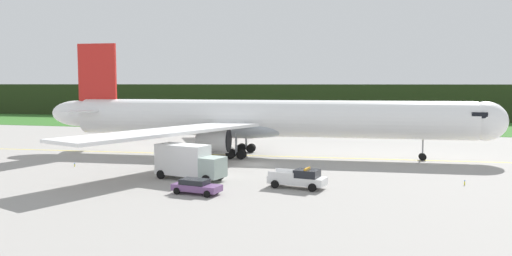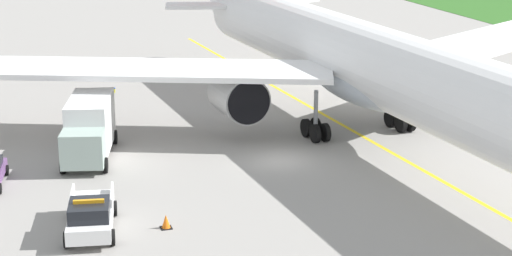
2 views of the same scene
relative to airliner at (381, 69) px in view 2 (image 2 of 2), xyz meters
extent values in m
plane|color=gray|center=(0.96, -6.91, -4.89)|extent=(320.00, 320.00, 0.00)
cube|color=yellow|center=(0.99, 0.07, -4.89)|extent=(82.81, 5.80, 0.01)
cylinder|color=white|center=(0.99, 0.07, 0.15)|extent=(52.06, 8.25, 4.83)
ellipsoid|color=white|center=(-26.33, -1.75, 0.51)|extent=(7.95, 4.12, 3.62)
ellipsoid|color=#A6AFB9|center=(-1.60, -0.11, -1.18)|extent=(12.99, 5.90, 2.65)
cube|color=white|center=(-8.65, 13.40, -0.45)|extent=(17.67, 25.49, 0.35)
cylinder|color=#A1A1A1|center=(-4.80, 7.49, -1.99)|extent=(3.80, 3.23, 2.99)
cylinder|color=black|center=(-2.95, 7.62, -1.99)|extent=(0.30, 2.76, 2.75)
cube|color=white|center=(-6.80, -14.43, -0.45)|extent=(14.89, 26.27, 0.35)
cylinder|color=#A1A1A1|center=(-3.76, -8.06, -1.99)|extent=(3.80, 3.23, 2.99)
cylinder|color=black|center=(-1.91, -7.94, -1.99)|extent=(0.30, 2.76, 2.75)
cube|color=white|center=(-23.94, 1.96, 1.00)|extent=(4.98, 7.21, 0.28)
cube|color=white|center=(-23.47, -5.11, 1.00)|extent=(4.24, 7.14, 0.28)
cylinder|color=gray|center=(-2.80, 2.96, -2.98)|extent=(0.28, 0.28, 2.63)
cylinder|color=black|center=(-2.08, 2.66, -4.29)|extent=(1.22, 0.38, 1.20)
cylinder|color=black|center=(-2.13, 3.35, -4.29)|extent=(1.22, 0.38, 1.20)
cylinder|color=black|center=(-3.48, 2.56, -4.29)|extent=(1.22, 0.38, 1.20)
cylinder|color=black|center=(-3.53, 3.26, -4.29)|extent=(1.22, 0.38, 1.20)
cylinder|color=gray|center=(-2.39, -3.30, -2.98)|extent=(0.28, 0.28, 2.63)
cylinder|color=black|center=(-1.71, -2.91, -4.29)|extent=(1.22, 0.38, 1.20)
cylinder|color=black|center=(-1.67, -3.61, -4.29)|extent=(1.22, 0.38, 1.20)
cylinder|color=black|center=(-3.11, -3.00, -4.29)|extent=(1.22, 0.38, 1.20)
cylinder|color=black|center=(-3.06, -3.70, -4.29)|extent=(1.22, 0.38, 1.20)
cube|color=white|center=(8.21, -18.96, -4.16)|extent=(5.56, 2.91, 0.70)
cube|color=black|center=(9.15, -19.12, -3.46)|extent=(2.41, 2.20, 0.70)
cube|color=white|center=(7.13, -17.79, -3.59)|extent=(2.52, 0.54, 0.45)
cube|color=white|center=(6.80, -19.68, -3.59)|extent=(2.52, 0.54, 0.45)
cube|color=orange|center=(9.15, -19.12, -3.03)|extent=(0.44, 1.42, 0.16)
cylinder|color=black|center=(10.16, -18.26, -4.51)|extent=(0.79, 0.37, 0.76)
cylinder|color=black|center=(9.80, -20.28, -4.51)|extent=(0.79, 0.37, 0.76)
cylinder|color=black|center=(6.62, -17.63, -4.51)|extent=(0.79, 0.37, 0.76)
cylinder|color=black|center=(6.26, -19.65, -4.51)|extent=(0.79, 0.37, 0.76)
cube|color=#A3B9AF|center=(-0.24, -18.33, -3.44)|extent=(2.43, 2.79, 2.00)
cube|color=white|center=(-3.77, -17.44, -2.92)|extent=(5.81, 3.65, 3.05)
cylinder|color=#99999E|center=(-2.73, -17.70, -4.53)|extent=(0.77, 0.29, 1.04)
cylinder|color=#99999E|center=(-4.81, -17.17, -4.53)|extent=(0.77, 0.29, 1.04)
cylinder|color=black|center=(0.05, -17.17, -4.44)|extent=(0.94, 0.47, 0.90)
cylinder|color=black|center=(-0.53, -19.49, -4.44)|extent=(0.94, 0.47, 0.90)
cylinder|color=black|center=(-5.30, -15.81, -4.44)|extent=(0.94, 0.47, 0.90)
cylinder|color=black|center=(-5.89, -18.14, -4.44)|extent=(0.94, 0.47, 0.90)
cylinder|color=black|center=(-1.21, -22.55, -4.59)|extent=(0.62, 0.27, 0.60)
cube|color=black|center=(9.00, -15.52, -4.88)|extent=(0.54, 0.54, 0.03)
cone|color=orange|center=(9.00, -15.52, -4.54)|extent=(0.42, 0.42, 0.65)
cylinder|color=yellow|center=(-18.81, -13.80, -4.73)|extent=(0.10, 0.10, 0.32)
sphere|color=blue|center=(-18.81, -13.80, -4.52)|extent=(0.12, 0.12, 0.12)
camera|label=1|loc=(15.85, -63.82, 4.74)|focal=34.94mm
camera|label=2|loc=(45.78, -22.78, 11.04)|focal=58.82mm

